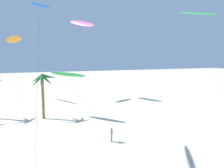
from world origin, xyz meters
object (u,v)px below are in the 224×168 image
at_px(flying_kite_3, 198,14).
at_px(person_foreground_walker, 112,134).
at_px(palm_tree_4, 43,82).
at_px(flying_kite_4, 13,40).
at_px(flying_kite_5, 67,74).
at_px(flying_kite_1, 40,6).
at_px(flying_kite_6, 82,23).

relative_size(flying_kite_3, person_foreground_walker, 10.92).
bearing_deg(flying_kite_3, palm_tree_4, 174.70).
bearing_deg(flying_kite_3, flying_kite_4, 146.34).
bearing_deg(flying_kite_4, palm_tree_4, -76.30).
bearing_deg(flying_kite_5, palm_tree_4, 170.02).
distance_m(palm_tree_4, person_foreground_walker, 15.32).
distance_m(flying_kite_1, person_foreground_walker, 38.77).
xyz_separation_m(palm_tree_4, flying_kite_4, (-4.70, 19.27, 7.93)).
height_order(palm_tree_4, person_foreground_walker, palm_tree_4).
distance_m(flying_kite_4, flying_kite_6, 16.06).
distance_m(flying_kite_6, person_foreground_walker, 33.96).
bearing_deg(flying_kite_6, palm_tree_4, -123.01).
bearing_deg(flying_kite_4, flying_kite_1, 0.88).
relative_size(flying_kite_1, flying_kite_5, 2.32).
xyz_separation_m(flying_kite_5, person_foreground_walker, (2.73, -12.31, -6.12)).
bearing_deg(flying_kite_4, flying_kite_6, -11.23).
relative_size(palm_tree_4, person_foreground_walker, 4.14).
bearing_deg(flying_kite_3, flying_kite_5, 175.43).
height_order(palm_tree_4, flying_kite_3, flying_kite_3).
xyz_separation_m(flying_kite_5, flying_kite_6, (6.76, 16.91, 10.72)).
height_order(flying_kite_3, person_foreground_walker, flying_kite_3).
bearing_deg(flying_kite_1, flying_kite_4, -179.12).
bearing_deg(person_foreground_walker, flying_kite_1, 98.80).
relative_size(palm_tree_4, flying_kite_4, 0.49).
bearing_deg(flying_kite_5, person_foreground_walker, -77.52).
height_order(palm_tree_4, flying_kite_5, flying_kite_5).
height_order(flying_kite_4, flying_kite_6, flying_kite_6).
bearing_deg(person_foreground_walker, flying_kite_6, 82.14).
distance_m(flying_kite_1, flying_kite_5, 24.93).
xyz_separation_m(flying_kite_4, flying_kite_5, (8.49, -19.94, -6.69)).
distance_m(palm_tree_4, flying_kite_4, 21.36).
height_order(flying_kite_4, flying_kite_5, flying_kite_4).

